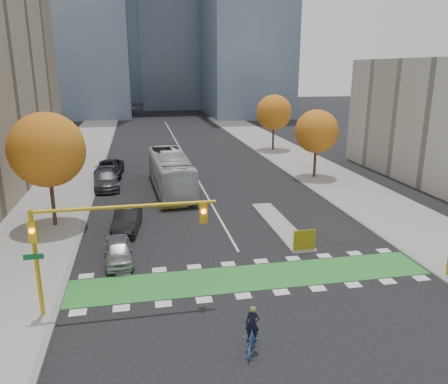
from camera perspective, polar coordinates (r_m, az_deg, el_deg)
name	(u,v)px	position (r m, az deg, el deg)	size (l,w,h in m)	color
ground	(260,290)	(23.18, 4.76, -12.67)	(300.00, 300.00, 0.00)	black
sidewalk_west	(53,196)	(41.76, -21.40, -0.49)	(7.00, 120.00, 0.15)	gray
sidewalk_east	(336,181)	(45.33, 14.38, 1.36)	(7.00, 120.00, 0.15)	gray
curb_west	(94,194)	(41.25, -16.62, -0.24)	(0.30, 120.00, 0.16)	gray
curb_east	(303,183)	(43.96, 10.25, 1.16)	(0.30, 120.00, 0.16)	gray
bike_crossing	(253,277)	(24.45, 3.79, -11.02)	(20.00, 3.00, 0.01)	#2C8631
centre_line	(182,151)	(60.83, -5.55, 5.34)	(0.15, 70.00, 0.01)	silver
bike_lane_paint	(253,164)	(52.46, 3.76, 3.69)	(2.50, 50.00, 0.01)	black
median_island	(280,225)	(32.10, 7.29, -4.25)	(1.60, 10.00, 0.16)	gray
hazard_board	(304,240)	(27.64, 10.46, -6.18)	(1.40, 0.12, 1.30)	yellow
tree_west	(47,150)	(32.61, -22.10, 5.11)	(5.20, 5.20, 8.22)	#332114
tree_east_near	(317,132)	(45.60, 12.00, 7.73)	(4.40, 4.40, 7.08)	#332114
tree_east_far	(274,112)	(60.65, 6.54, 10.28)	(4.80, 4.80, 7.65)	#332114
traffic_signal_west	(94,231)	(20.40, -16.60, -4.95)	(8.53, 0.56, 5.20)	#BF9914
cyclist	(252,336)	(18.52, 3.71, -18.26)	(1.25, 1.85, 2.02)	#205A96
bus	(171,172)	(40.88, -6.99, 2.63)	(2.97, 12.70, 3.54)	silver
parked_car_a	(118,251)	(26.68, -13.64, -7.47)	(1.61, 4.01, 1.37)	#9C9BA0
parked_car_b	(127,220)	(31.55, -12.55, -3.54)	(1.63, 4.67, 1.54)	black
parked_car_c	(106,179)	(43.06, -15.14, 1.59)	(2.33, 5.74, 1.67)	#46464B
parked_car_d	(109,168)	(47.93, -14.73, 3.01)	(2.69, 5.84, 1.62)	black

